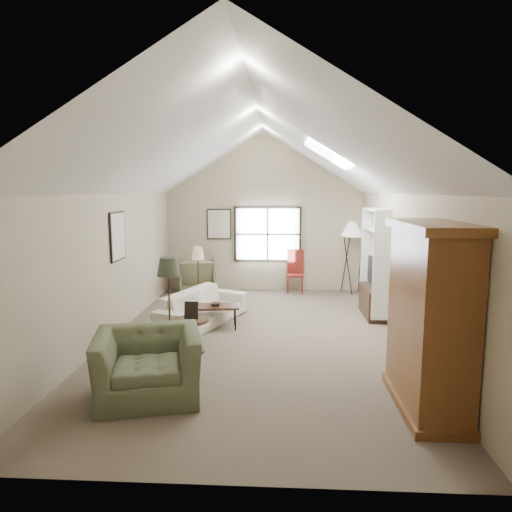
# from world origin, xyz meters

# --- Properties ---
(room_shell) EXTENTS (5.01, 8.01, 4.00)m
(room_shell) POSITION_xyz_m (0.00, 0.00, 3.21)
(room_shell) COLOR #695A4B
(room_shell) RESTS_ON ground
(window) EXTENTS (1.72, 0.08, 1.42)m
(window) POSITION_xyz_m (0.10, 3.96, 1.45)
(window) COLOR black
(window) RESTS_ON room_shell
(skylight) EXTENTS (0.80, 1.20, 0.52)m
(skylight) POSITION_xyz_m (1.30, 0.90, 3.22)
(skylight) COLOR white
(skylight) RESTS_ON room_shell
(wall_art) EXTENTS (1.97, 3.71, 0.88)m
(wall_art) POSITION_xyz_m (-1.88, 1.94, 1.73)
(wall_art) COLOR black
(wall_art) RESTS_ON room_shell
(armoire) EXTENTS (0.60, 1.50, 2.20)m
(armoire) POSITION_xyz_m (2.18, -2.40, 1.10)
(armoire) COLOR brown
(armoire) RESTS_ON ground
(tv_alcove) EXTENTS (0.32, 1.30, 2.10)m
(tv_alcove) POSITION_xyz_m (2.34, 1.60, 1.15)
(tv_alcove) COLOR white
(tv_alcove) RESTS_ON ground
(media_console) EXTENTS (0.34, 1.18, 0.60)m
(media_console) POSITION_xyz_m (2.32, 1.60, 0.30)
(media_console) COLOR #382316
(media_console) RESTS_ON ground
(tv_panel) EXTENTS (0.05, 0.90, 0.55)m
(tv_panel) POSITION_xyz_m (2.32, 1.60, 0.92)
(tv_panel) COLOR black
(tv_panel) RESTS_ON media_console
(sofa) EXTENTS (1.61, 2.35, 0.64)m
(sofa) POSITION_xyz_m (-1.06, 0.87, 0.32)
(sofa) COLOR beige
(sofa) RESTS_ON ground
(armchair_near) EXTENTS (1.50, 1.39, 0.82)m
(armchair_near) POSITION_xyz_m (-1.20, -2.31, 0.41)
(armchair_near) COLOR #545C40
(armchair_near) RESTS_ON ground
(armchair_far) EXTENTS (1.06, 1.08, 0.83)m
(armchair_far) POSITION_xyz_m (-1.69, 3.70, 0.42)
(armchair_far) COLOR brown
(armchair_far) RESTS_ON ground
(coffee_table) EXTENTS (0.92, 0.60, 0.44)m
(coffee_table) POSITION_xyz_m (-0.76, 0.56, 0.22)
(coffee_table) COLOR #3A2117
(coffee_table) RESTS_ON ground
(bowl) EXTENTS (0.24, 0.24, 0.05)m
(bowl) POSITION_xyz_m (-0.76, 0.56, 0.46)
(bowl) COLOR #392017
(bowl) RESTS_ON coffee_table
(side_table) EXTENTS (0.71, 0.71, 0.55)m
(side_table) POSITION_xyz_m (-0.96, -0.73, 0.27)
(side_table) COLOR #3A2917
(side_table) RESTS_ON ground
(side_chair) EXTENTS (0.43, 0.43, 1.07)m
(side_chair) POSITION_xyz_m (0.81, 3.70, 0.54)
(side_chair) COLOR maroon
(side_chair) RESTS_ON ground
(tripod_lamp) EXTENTS (0.69, 0.69, 1.83)m
(tripod_lamp) POSITION_xyz_m (2.20, 3.70, 0.91)
(tripod_lamp) COLOR silver
(tripod_lamp) RESTS_ON ground
(dark_lamp) EXTENTS (0.48, 0.48, 1.53)m
(dark_lamp) POSITION_xyz_m (-1.36, -0.53, 0.76)
(dark_lamp) COLOR #24291D
(dark_lamp) RESTS_ON ground
(tan_lamp) EXTENTS (0.36, 0.36, 1.37)m
(tan_lamp) POSITION_xyz_m (-1.36, 2.07, 0.69)
(tan_lamp) COLOR tan
(tan_lamp) RESTS_ON ground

